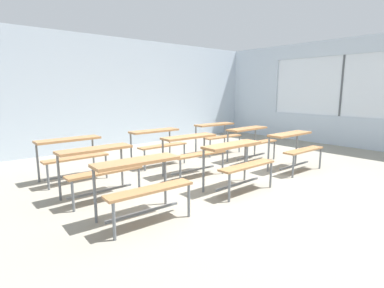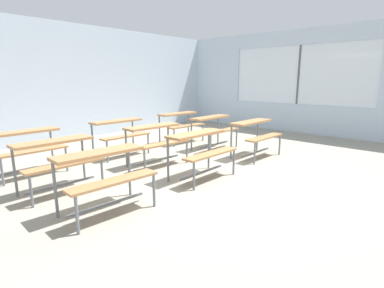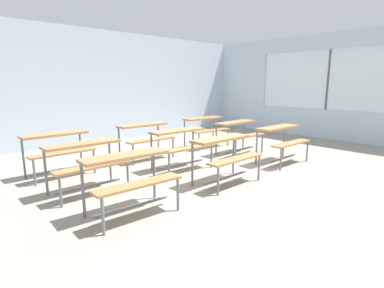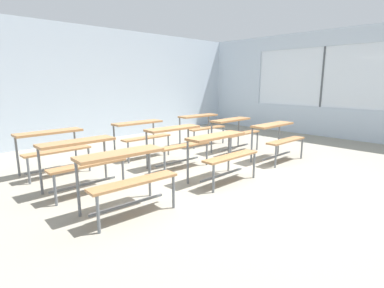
# 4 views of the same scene
# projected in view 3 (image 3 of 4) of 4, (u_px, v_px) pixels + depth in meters

# --- Properties ---
(ground) EXTENTS (10.00, 9.00, 0.05)m
(ground) POSITION_uv_depth(u_px,v_px,m) (224.00, 178.00, 5.22)
(ground) COLOR gray
(wall_back) EXTENTS (10.00, 0.12, 3.00)m
(wall_back) POSITION_uv_depth(u_px,v_px,m) (101.00, 87.00, 8.17)
(wall_back) COLOR silver
(wall_back) RESTS_ON ground
(wall_right) EXTENTS (0.12, 9.00, 3.00)m
(wall_right) POSITION_uv_depth(u_px,v_px,m) (351.00, 89.00, 8.15)
(wall_right) COLOR silver
(wall_right) RESTS_ON ground
(desk_bench_r0c0) EXTENTS (1.13, 0.64, 0.74)m
(desk_bench_r0c0) POSITION_uv_depth(u_px,v_px,m) (130.00, 170.00, 3.64)
(desk_bench_r0c0) COLOR #A87547
(desk_bench_r0c0) RESTS_ON ground
(desk_bench_r0c1) EXTENTS (1.10, 0.59, 0.74)m
(desk_bench_r0c1) POSITION_uv_depth(u_px,v_px,m) (226.00, 149.00, 4.80)
(desk_bench_r0c1) COLOR #A87547
(desk_bench_r0c1) RESTS_ON ground
(desk_bench_r0c2) EXTENTS (1.11, 0.60, 0.74)m
(desk_bench_r0c2) POSITION_uv_depth(u_px,v_px,m) (282.00, 136.00, 6.02)
(desk_bench_r0c2) COLOR #A87547
(desk_bench_r0c2) RESTS_ON ground
(desk_bench_r1c0) EXTENTS (1.10, 0.59, 0.74)m
(desk_bench_r1c0) POSITION_uv_depth(u_px,v_px,m) (86.00, 156.00, 4.37)
(desk_bench_r1c0) COLOR #A87547
(desk_bench_r1c0) RESTS_ON ground
(desk_bench_r1c1) EXTENTS (1.12, 0.64, 0.74)m
(desk_bench_r1c1) POSITION_uv_depth(u_px,v_px,m) (181.00, 140.00, 5.60)
(desk_bench_r1c1) COLOR #A87547
(desk_bench_r1c1) RESTS_ON ground
(desk_bench_r1c2) EXTENTS (1.11, 0.61, 0.74)m
(desk_bench_r1c2) POSITION_uv_depth(u_px,v_px,m) (239.00, 130.00, 6.81)
(desk_bench_r1c2) COLOR #A87547
(desk_bench_r1c2) RESTS_ON ground
(desk_bench_r2c0) EXTENTS (1.11, 0.61, 0.74)m
(desk_bench_r2c0) POSITION_uv_depth(u_px,v_px,m) (58.00, 144.00, 5.20)
(desk_bench_r2c0) COLOR #A87547
(desk_bench_r2c0) RESTS_ON ground
(desk_bench_r2c1) EXTENTS (1.11, 0.61, 0.74)m
(desk_bench_r2c1) POSITION_uv_depth(u_px,v_px,m) (146.00, 133.00, 6.38)
(desk_bench_r2c1) COLOR #A87547
(desk_bench_r2c1) RESTS_ON ground
(desk_bench_r2c2) EXTENTS (1.13, 0.64, 0.74)m
(desk_bench_r2c2) POSITION_uv_depth(u_px,v_px,m) (206.00, 125.00, 7.61)
(desk_bench_r2c2) COLOR #A87547
(desk_bench_r2c2) RESTS_ON ground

